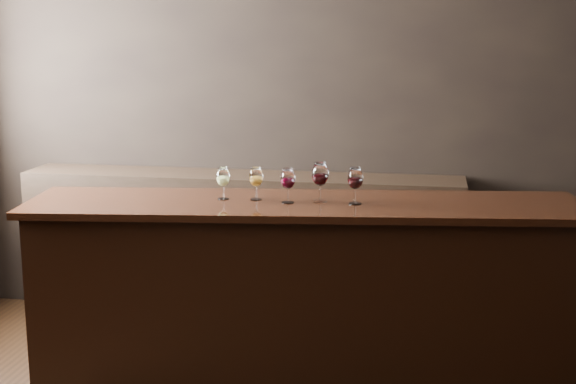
% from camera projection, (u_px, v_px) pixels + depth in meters
% --- Properties ---
extents(room_shell, '(5.02, 4.52, 2.81)m').
position_uv_depth(room_shell, '(199.00, 64.00, 3.10)').
color(room_shell, black).
rests_on(room_shell, ground).
extents(bar_counter, '(2.92, 0.97, 1.00)m').
position_uv_depth(bar_counter, '(304.00, 298.00, 4.37)').
color(bar_counter, black).
rests_on(bar_counter, ground).
extents(bar_top, '(3.02, 1.05, 0.04)m').
position_uv_depth(bar_top, '(304.00, 205.00, 4.27)').
color(bar_top, black).
rests_on(bar_top, bar_counter).
extents(back_bar_shelf, '(2.85, 0.40, 1.02)m').
position_uv_depth(back_bar_shelf, '(242.00, 251.00, 5.26)').
color(back_bar_shelf, black).
rests_on(back_bar_shelf, ground).
extents(glass_white, '(0.07, 0.07, 0.18)m').
position_uv_depth(glass_white, '(223.00, 178.00, 4.31)').
color(glass_white, white).
rests_on(glass_white, bar_top).
extents(glass_amber, '(0.08, 0.08, 0.18)m').
position_uv_depth(glass_amber, '(256.00, 178.00, 4.29)').
color(glass_amber, white).
rests_on(glass_amber, bar_top).
extents(glass_red_a, '(0.08, 0.08, 0.19)m').
position_uv_depth(glass_red_a, '(288.00, 180.00, 4.21)').
color(glass_red_a, white).
rests_on(glass_red_a, bar_top).
extents(glass_red_b, '(0.09, 0.09, 0.21)m').
position_uv_depth(glass_red_b, '(320.00, 175.00, 4.24)').
color(glass_red_b, white).
rests_on(glass_red_b, bar_top).
extents(glass_red_c, '(0.08, 0.08, 0.20)m').
position_uv_depth(glass_red_c, '(355.00, 179.00, 4.19)').
color(glass_red_c, white).
rests_on(glass_red_c, bar_top).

